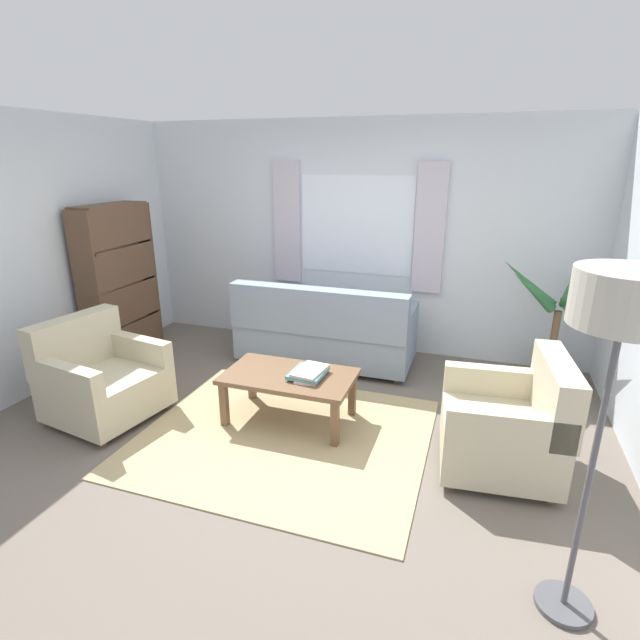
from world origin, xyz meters
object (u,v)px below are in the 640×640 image
at_px(coffee_table, 289,380).
at_px(couch, 324,332).
at_px(book_stack_on_table, 309,373).
at_px(potted_plant, 552,335).
at_px(armchair_right, 509,425).
at_px(bookshelf, 123,291).
at_px(standing_lamp, 622,323).
at_px(armchair_left, 100,379).

bearing_deg(coffee_table, couch, 94.84).
xyz_separation_m(couch, book_stack_on_table, (0.29, -1.28, 0.11)).
distance_m(couch, coffee_table, 1.29).
height_order(book_stack_on_table, potted_plant, potted_plant).
xyz_separation_m(armchair_right, bookshelf, (-4.05, 0.89, 0.42)).
relative_size(armchair_right, book_stack_on_table, 2.55).
bearing_deg(standing_lamp, coffee_table, 147.73).
relative_size(couch, armchair_right, 2.07).
bearing_deg(couch, coffee_table, 94.84).
relative_size(book_stack_on_table, standing_lamp, 0.20).
xyz_separation_m(armchair_left, armchair_right, (3.35, 0.32, 0.00)).
bearing_deg(standing_lamp, bookshelf, 154.62).
bearing_deg(armchair_left, coffee_table, -65.08).
distance_m(coffee_table, potted_plant, 2.62).
relative_size(coffee_table, bookshelf, 0.64).
height_order(coffee_table, potted_plant, potted_plant).
height_order(couch, book_stack_on_table, couch).
bearing_deg(armchair_right, armchair_left, -90.13).
relative_size(book_stack_on_table, bookshelf, 0.21).
bearing_deg(standing_lamp, armchair_right, 103.10).
xyz_separation_m(armchair_right, standing_lamp, (0.27, -1.16, 1.19)).
height_order(couch, armchair_right, couch).
xyz_separation_m(armchair_left, standing_lamp, (3.62, -0.84, 1.19)).
distance_m(coffee_table, book_stack_on_table, 0.20).
distance_m(couch, bookshelf, 2.28).
bearing_deg(book_stack_on_table, armchair_right, -4.64).
distance_m(potted_plant, standing_lamp, 2.91).
bearing_deg(book_stack_on_table, bookshelf, 162.80).
bearing_deg(bookshelf, standing_lamp, 64.62).
height_order(couch, standing_lamp, standing_lamp).
bearing_deg(coffee_table, armchair_left, -164.42).
height_order(couch, coffee_table, couch).
xyz_separation_m(armchair_right, book_stack_on_table, (-1.58, 0.13, 0.12)).
relative_size(potted_plant, bookshelf, 0.72).
height_order(armchair_left, coffee_table, armchair_left).
relative_size(couch, coffee_table, 1.73).
height_order(armchair_right, coffee_table, armchair_right).
bearing_deg(potted_plant, bookshelf, -171.31).
bearing_deg(bookshelf, couch, 103.15).
bearing_deg(potted_plant, armchair_left, -153.28).
relative_size(coffee_table, book_stack_on_table, 3.07).
height_order(armchair_right, bookshelf, bookshelf).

